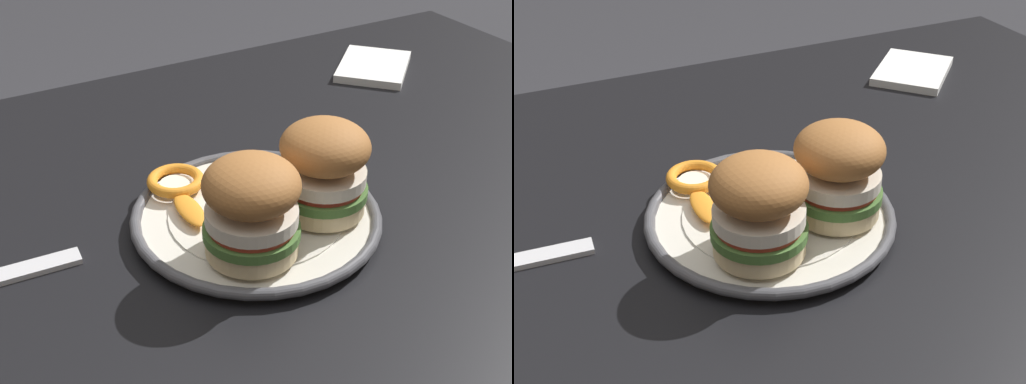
# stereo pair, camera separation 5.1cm
# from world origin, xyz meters

# --- Properties ---
(dining_table) EXTENTS (1.33, 0.85, 0.77)m
(dining_table) POSITION_xyz_m (0.00, 0.00, 0.66)
(dining_table) COLOR black
(dining_table) RESTS_ON ground
(dinner_plate) EXTENTS (0.26, 0.26, 0.02)m
(dinner_plate) POSITION_xyz_m (0.01, -0.03, 0.78)
(dinner_plate) COLOR silver
(dinner_plate) RESTS_ON dining_table
(sandwich_half_left) EXTENTS (0.11, 0.11, 0.10)m
(sandwich_half_left) POSITION_xyz_m (0.07, -0.06, 0.84)
(sandwich_half_left) COLOR beige
(sandwich_half_left) RESTS_ON dinner_plate
(sandwich_half_right) EXTENTS (0.10, 0.10, 0.10)m
(sandwich_half_right) POSITION_xyz_m (-0.03, -0.09, 0.84)
(sandwich_half_right) COLOR beige
(sandwich_half_right) RESTS_ON dinner_plate
(orange_peel_curled) EXTENTS (0.08, 0.08, 0.01)m
(orange_peel_curled) POSITION_xyz_m (-0.05, 0.06, 0.79)
(orange_peel_curled) COLOR orange
(orange_peel_curled) RESTS_ON dinner_plate
(orange_peel_strip_long) EXTENTS (0.08, 0.08, 0.01)m
(orange_peel_strip_long) POSITION_xyz_m (0.03, 0.04, 0.79)
(orange_peel_strip_long) COLOR orange
(orange_peel_strip_long) RESTS_ON dinner_plate
(orange_peel_strip_short) EXTENTS (0.03, 0.07, 0.01)m
(orange_peel_strip_short) POSITION_xyz_m (-0.06, -0.00, 0.79)
(orange_peel_strip_short) COLOR orange
(orange_peel_strip_short) RESTS_ON dinner_plate
(folded_napkin) EXTENTS (0.17, 0.17, 0.01)m
(folded_napkin) POSITION_xyz_m (0.38, 0.24, 0.78)
(folded_napkin) COLOR white
(folded_napkin) RESTS_ON dining_table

